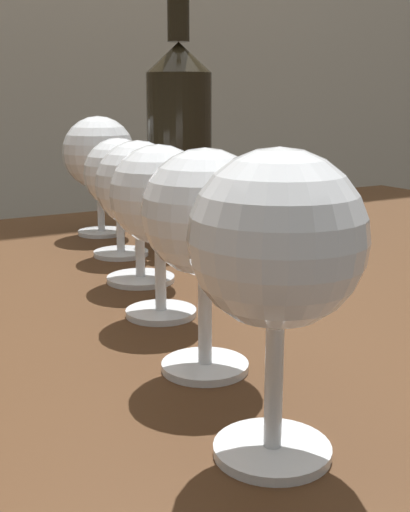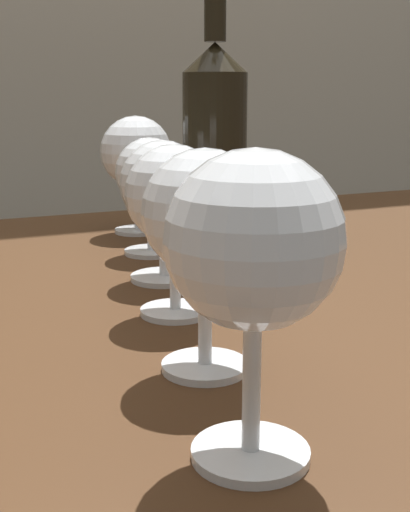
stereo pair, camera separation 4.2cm
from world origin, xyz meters
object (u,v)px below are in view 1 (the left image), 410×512
(wine_glass_amber, at_px, (205,218))
(wine_glass_port, at_px, (139,188))
(wine_glass_cabernet, at_px, (277,246))
(wine_glass_chardonnay, at_px, (119,176))
(wine_glass_merlot, at_px, (159,199))
(wine_glass_pinot, at_px, (99,155))
(wine_bottle, at_px, (179,138))

(wine_glass_amber, height_order, wine_glass_port, wine_glass_amber)
(wine_glass_port, bearing_deg, wine_glass_amber, -104.15)
(wine_glass_cabernet, bearing_deg, wine_glass_chardonnay, 76.32)
(wine_glass_merlot, relative_size, wine_glass_chardonnay, 1.06)
(wine_glass_amber, distance_m, wine_glass_chardonnay, 0.33)
(wine_glass_merlot, xyz_separation_m, wine_glass_pinot, (0.08, 0.33, 0.01))
(wine_glass_amber, bearing_deg, wine_glass_port, 75.85)
(wine_glass_merlot, xyz_separation_m, wine_glass_chardonnay, (0.06, 0.21, -0.01))
(wine_bottle, bearing_deg, wine_glass_chardonnay, -153.07)
(wine_glass_cabernet, distance_m, wine_glass_chardonnay, 0.44)
(wine_glass_pinot, bearing_deg, wine_glass_amber, -103.40)
(wine_glass_cabernet, relative_size, wine_glass_merlot, 1.10)
(wine_glass_port, relative_size, wine_glass_chardonnay, 1.03)
(wine_glass_pinot, bearing_deg, wine_glass_cabernet, -103.28)
(wine_glass_chardonnay, xyz_separation_m, wine_bottle, (0.10, 0.05, 0.03))
(wine_glass_pinot, height_order, wine_bottle, wine_bottle)
(wine_glass_port, relative_size, wine_bottle, 0.43)
(wine_glass_chardonnay, distance_m, wine_bottle, 0.12)
(wine_glass_cabernet, bearing_deg, wine_glass_amber, 77.23)
(wine_glass_amber, xyz_separation_m, wine_glass_chardonnay, (0.08, 0.32, -0.01))
(wine_glass_port, bearing_deg, wine_glass_pinot, 77.31)
(wine_glass_merlot, relative_size, wine_glass_pinot, 0.92)
(wine_glass_port, relative_size, wine_glass_pinot, 0.90)
(wine_glass_merlot, relative_size, wine_bottle, 0.44)
(wine_glass_pinot, xyz_separation_m, wine_bottle, (0.08, -0.07, 0.02))
(wine_glass_cabernet, relative_size, wine_glass_amber, 1.06)
(wine_glass_merlot, bearing_deg, wine_glass_amber, -102.47)
(wine_glass_merlot, relative_size, wine_glass_port, 1.03)
(wine_glass_chardonnay, distance_m, wine_glass_pinot, 0.12)
(wine_glass_merlot, bearing_deg, wine_glass_cabernet, -102.61)
(wine_glass_merlot, bearing_deg, wine_glass_port, 73.99)
(wine_glass_chardonnay, height_order, wine_bottle, wine_bottle)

